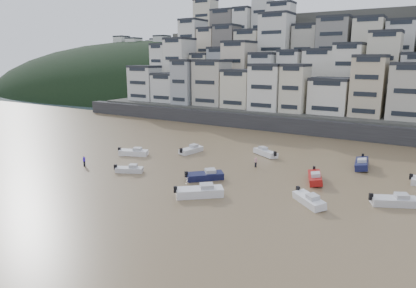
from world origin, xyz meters
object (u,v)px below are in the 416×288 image
Objects in this scene: boat_k at (134,151)px; boat_b at (309,199)px; boat_a at (200,190)px; boat_e at (315,176)px; boat_d at (394,199)px; boat_h at (265,151)px; boat_i at (362,163)px; person_blue at (84,161)px; boat_f at (191,149)px; boat_c at (205,175)px; boat_j at (129,169)px; person_pink at (256,162)px.

boat_b is at bearing -32.21° from boat_k.
boat_a is 16.92m from boat_e.
boat_d is 25.61m from boat_h.
boat_i is 3.62× the size of person_blue.
boat_d is at bearing 178.75° from boat_h.
boat_h is (12.31, 5.28, 0.02)m from boat_f.
boat_c is at bearing -52.44° from boat_i.
boat_c is 0.91× the size of boat_i.
boat_h is (-11.54, 9.63, -0.01)m from boat_e.
boat_a is 22.05m from boat_f.
boat_e is at bearing -17.01° from boat_c.
boat_f is 14.79m from boat_j.
boat_c is at bearing -110.04° from person_pink.
boat_d is at bearing -16.41° from boat_j.
boat_c is 11.97m from boat_j.
boat_k is at bearing 139.73° from boat_f.
boat_b is 9.87m from boat_d.
boat_f is at bearing -119.68° from boat_e.
person_pink is (1.52, -7.44, 0.10)m from boat_h.
boat_a is 1.12× the size of boat_h.
boat_c is (-2.95, 5.89, -0.09)m from boat_a.
boat_i reaches higher than boat_k.
boat_b is 22.61m from boat_h.
person_pink reaches higher than boat_j.
person_blue is at bearing 164.50° from boat_d.
person_blue reaches higher than boat_h.
boat_c is 3.29× the size of person_blue.
boat_h is at bearing 101.58° from person_pink.
person_blue is (-35.27, -3.07, 0.13)m from boat_b.
boat_h is (-0.99, 22.87, -0.10)m from boat_a.
boat_b is 0.98× the size of boat_k.
boat_a is 1.15× the size of boat_k.
boat_e reaches higher than boat_d.
boat_e is 10.25m from person_pink.
boat_c reaches higher than boat_d.
boat_k is at bearing -149.05° from boat_b.
boat_i is at bearing 8.53° from boat_j.
boat_h reaches higher than boat_d.
boat_c is at bearing -12.35° from boat_j.
boat_a is 1.10× the size of boat_e.
boat_d reaches higher than boat_f.
boat_b is (12.32, 4.60, -0.13)m from boat_a.
boat_b is 0.95× the size of boat_c.
boat_i is 16.64m from person_pink.
boat_a reaches higher than boat_i.
boat_a is 28.14m from boat_i.
boat_h is at bearing 9.48° from boat_k.
boat_j is at bearing 128.33° from boat_a.
boat_a is 22.94m from boat_d.
boat_a is at bearing -109.01° from boat_c.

